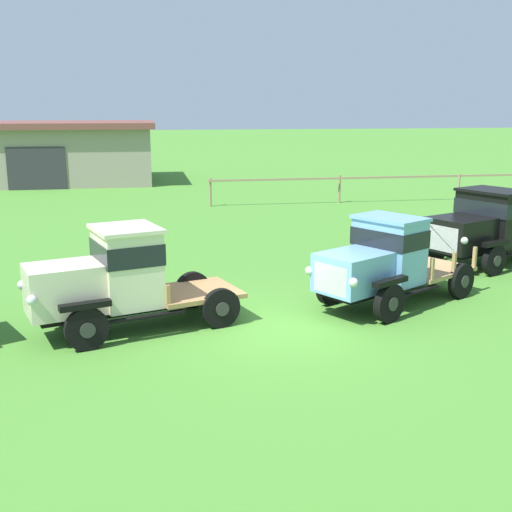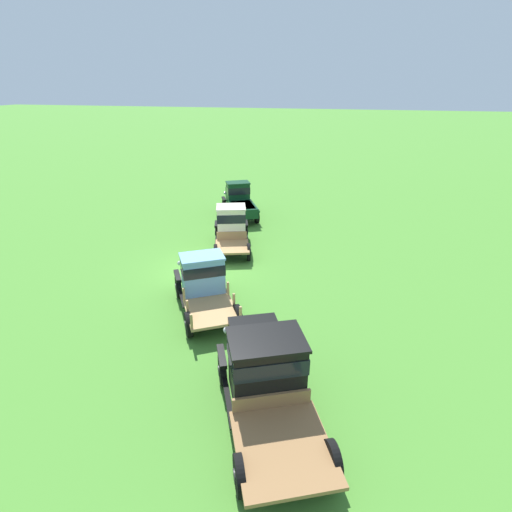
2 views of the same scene
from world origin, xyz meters
TOP-DOWN VIEW (x-y plane):
  - ground_plane at (0.00, 0.00)m, footprint 240.00×240.00m
  - paddock_fence at (9.72, 17.14)m, footprint 18.61×0.55m
  - vintage_truck_second_in_line at (-3.30, 0.35)m, footprint 4.74×2.83m
  - vintage_truck_midrow_center at (2.78, 1.03)m, footprint 4.74×3.68m
  - vintage_truck_far_side at (7.38, 4.48)m, footprint 5.62×3.90m

SIDE VIEW (x-z plane):
  - ground_plane at x=0.00m, z-range 0.00..0.00m
  - paddock_fence at x=9.72m, z-range 0.36..1.71m
  - vintage_truck_midrow_center at x=2.78m, z-range 0.03..2.16m
  - vintage_truck_second_in_line at x=-3.30m, z-range 0.06..2.28m
  - vintage_truck_far_side at x=7.38m, z-range 0.06..2.29m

